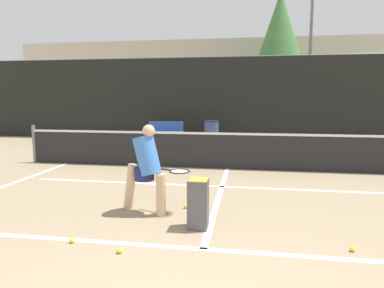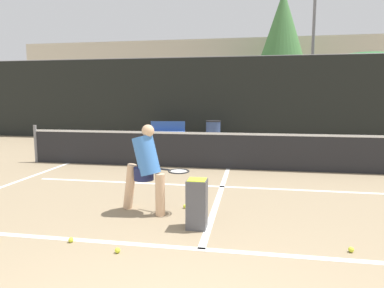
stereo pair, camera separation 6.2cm
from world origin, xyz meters
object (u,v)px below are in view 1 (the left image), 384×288
object	(u,v)px
ball_hopper	(198,203)
parked_car	(324,122)
courtside_bench	(166,131)
trash_bin	(211,132)
player_practicing	(147,166)

from	to	relation	value
ball_hopper	parked_car	bearing A→B (deg)	71.88
courtside_bench	trash_bin	xyz separation A→B (m)	(1.89, 0.12, -0.00)
courtside_bench	parked_car	distance (m)	8.79
ball_hopper	parked_car	xyz separation A→B (m)	(4.60, 14.06, 0.22)
player_practicing	ball_hopper	distance (m)	1.12
ball_hopper	trash_bin	size ratio (longest dim) A/B	0.78
player_practicing	parked_car	xyz separation A→B (m)	(5.51, 13.54, -0.17)
trash_bin	courtside_bench	bearing A→B (deg)	-176.46
trash_bin	parked_car	distance (m)	7.23
player_practicing	courtside_bench	xyz separation A→B (m)	(-1.78, 8.61, -0.30)
ball_hopper	courtside_bench	bearing A→B (deg)	106.36
courtside_bench	player_practicing	bearing A→B (deg)	-86.51
parked_car	trash_bin	bearing A→B (deg)	-138.31
courtside_bench	parked_car	bearing A→B (deg)	25.88
player_practicing	parked_car	bearing A→B (deg)	88.88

